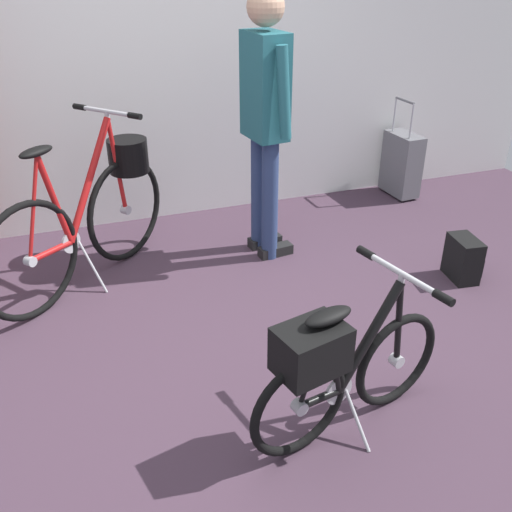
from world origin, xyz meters
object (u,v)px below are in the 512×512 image
object	(u,v)px
folding_bike_foreground	(339,367)
visitor_near_wall	(265,113)
display_bike_left	(93,209)
backpack_on_floor	(464,259)
rolling_suitcase	(402,164)

from	to	relation	value
folding_bike_foreground	visitor_near_wall	bearing A→B (deg)	80.23
display_bike_left	backpack_on_floor	world-z (taller)	display_bike_left
folding_bike_foreground	display_bike_left	bearing A→B (deg)	115.14
visitor_near_wall	rolling_suitcase	world-z (taller)	visitor_near_wall
folding_bike_foreground	backpack_on_floor	bearing A→B (deg)	34.21
folding_bike_foreground	visitor_near_wall	world-z (taller)	visitor_near_wall
display_bike_left	rolling_suitcase	distance (m)	2.65
rolling_suitcase	backpack_on_floor	bearing A→B (deg)	-105.44
rolling_suitcase	folding_bike_foreground	bearing A→B (deg)	-127.26
display_bike_left	visitor_near_wall	distance (m)	1.24
display_bike_left	backpack_on_floor	size ratio (longest dim) A/B	4.10
display_bike_left	rolling_suitcase	xyz separation A→B (m)	(2.59, 0.55, -0.19)
backpack_on_floor	folding_bike_foreground	bearing A→B (deg)	-145.79
visitor_near_wall	rolling_suitcase	xyz separation A→B (m)	(1.47, 0.61, -0.71)
display_bike_left	visitor_near_wall	bearing A→B (deg)	-2.82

